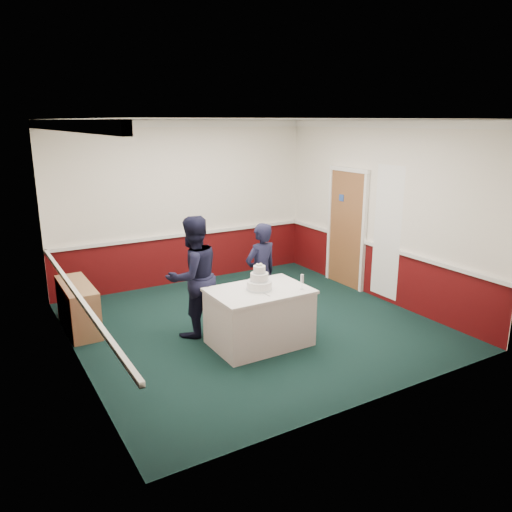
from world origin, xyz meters
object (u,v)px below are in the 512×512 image
person_woman (261,273)px  champagne_flute (302,279)px  cake_knife (265,294)px  cake_table (259,316)px  person_man (193,277)px  wedding_cake (259,282)px  sideboard (78,307)px

person_woman → champagne_flute: bearing=84.3°
cake_knife → champagne_flute: bearing=-12.3°
cake_table → person_man: person_man is taller
cake_table → champagne_flute: size_ratio=6.44×
wedding_cake → person_woman: (0.44, 0.68, -0.13)m
champagne_flute → person_man: bearing=137.4°
sideboard → person_woman: (2.46, -1.09, 0.42)m
wedding_cake → person_woman: 0.82m
cake_table → cake_knife: size_ratio=6.00×
sideboard → cake_knife: (2.00, -1.97, 0.44)m
wedding_cake → person_man: bearing=129.7°
sideboard → cake_knife: cake_knife is taller
wedding_cake → person_woman: bearing=57.4°
cake_table → person_man: size_ratio=0.76×
cake_table → cake_knife: bearing=-98.5°
cake_table → wedding_cake: bearing=90.0°
sideboard → wedding_cake: bearing=-41.2°
wedding_cake → champagne_flute: size_ratio=1.78×
person_man → cake_table: bearing=119.0°
person_woman → person_man: bearing=-13.3°
wedding_cake → champagne_flute: 0.57m
person_man → champagne_flute: bearing=126.7°
champagne_flute → person_man: person_man is taller
champagne_flute → person_man: size_ratio=0.12×
champagne_flute → person_woman: (-0.06, 0.96, -0.16)m
sideboard → champagne_flute: champagne_flute is taller
wedding_cake → champagne_flute: (0.50, -0.28, 0.03)m
cake_table → champagne_flute: champagne_flute is taller
sideboard → person_man: bearing=-36.0°
sideboard → wedding_cake: (2.03, -1.77, 0.55)m
wedding_cake → cake_table: bearing=-90.0°
cake_table → person_woman: bearing=57.4°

